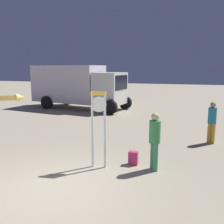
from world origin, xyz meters
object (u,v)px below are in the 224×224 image
person_near_clock (155,138)px  backpack (133,158)px  arrow_sign (2,115)px  standing_clock (99,121)px  box_truck_near (77,85)px  person_distant (212,120)px

person_near_clock → backpack: person_near_clock is taller
person_near_clock → arrow_sign: bearing=-165.7°
person_near_clock → backpack: 1.01m
arrow_sign → backpack: bearing=20.2°
person_near_clock → backpack: (-0.65, 0.23, -0.73)m
backpack → standing_clock: bearing=-152.6°
standing_clock → box_truck_near: box_truck_near is taller
backpack → box_truck_near: (-6.15, 9.34, 1.46)m
standing_clock → person_near_clock: standing_clock is taller
standing_clock → backpack: 1.57m
person_near_clock → box_truck_near: size_ratio=0.23×
backpack → box_truck_near: 11.27m
standing_clock → person_distant: size_ratio=1.38×
person_near_clock → standing_clock: bearing=-171.2°
person_near_clock → person_distant: (1.73, 3.24, -0.03)m
box_truck_near → backpack: bearing=-56.6°
standing_clock → box_truck_near: 11.12m
standing_clock → person_distant: standing_clock is taller
backpack → person_distant: person_distant is taller
standing_clock → arrow_sign: bearing=-162.6°
person_distant → arrow_sign: bearing=-144.0°
person_near_clock → person_distant: 3.67m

